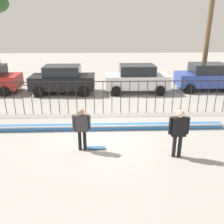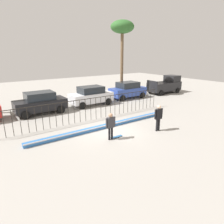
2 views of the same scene
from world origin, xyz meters
name	(u,v)px [view 2 (image 2 of 2)]	position (x,y,z in m)	size (l,w,h in m)	color
ground_plane	(111,131)	(0.00, 0.00, 0.00)	(60.00, 60.00, 0.00)	#9E9991
bowl_coping_ledge	(105,126)	(0.00, 0.73, 0.12)	(11.00, 0.40, 0.27)	#2D6BB7
perimeter_fence	(91,107)	(0.00, 2.81, 1.09)	(14.04, 0.04, 1.77)	black
skateboarder	(111,124)	(-0.80, -1.13, 1.01)	(0.68, 0.26, 1.69)	black
skateboard	(117,137)	(-0.34, -1.11, 0.06)	(0.80, 0.20, 0.07)	#26598C
camera_operator	(159,115)	(2.66, -1.76, 1.09)	(0.73, 0.27, 1.81)	black
parked_car_black	(40,103)	(-2.73, 6.89, 0.97)	(4.30, 2.12, 1.90)	black
parked_car_white	(91,96)	(2.34, 7.00, 0.97)	(4.30, 2.12, 1.90)	silver
parked_car_blue	(128,90)	(7.42, 7.37, 0.97)	(4.30, 2.12, 1.90)	#2D479E
pickup_truck	(166,85)	(13.57, 7.03, 1.04)	(4.70, 2.12, 2.24)	black
palm_tree_tall	(122,30)	(7.77, 9.04, 7.65)	(2.72, 2.72, 8.74)	brown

